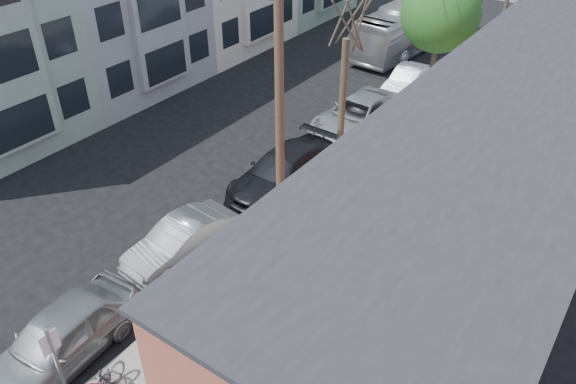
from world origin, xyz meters
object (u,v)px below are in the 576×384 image
Objects in this scene: car_3 at (358,115)px; tree_leafy_mid at (441,13)px; utility_pole_near at (278,93)px; car_4 at (407,80)px; parking_meter_far at (337,161)px; car_2 at (283,172)px; parking_meter_near at (211,264)px; bus at (412,25)px; car_1 at (181,240)px; tree_bare at (341,122)px; sign_post at (57,364)px; car_0 at (60,338)px; patron_grey at (254,346)px.

tree_leafy_mid is at bearing 61.85° from car_3.
utility_pole_near reaches higher than car_4.
car_2 is at bearing -131.61° from parking_meter_far.
parking_meter_near is 0.12× the size of bus.
parking_meter_far is (0.00, 7.45, 0.00)m from parking_meter_near.
parking_meter_near is at bearing -92.10° from tree_leafy_mid.
parking_meter_near is 15.53m from tree_leafy_mid.
car_3 is (-1.59, 8.43, -4.63)m from utility_pole_near.
tree_bare is at bearing 73.90° from car_1.
parking_meter_far is at bearing -94.17° from tree_leafy_mid.
car_3 is at bearing -122.14° from tree_leafy_mid.
car_2 is (-1.55, 11.13, -1.05)m from sign_post.
tree_bare reaches higher than car_2.
car_0 is at bearing -80.15° from bus.
tree_leafy_mid is 1.61× the size of car_1.
car_0 is (-2.00, -11.02, -2.38)m from tree_bare.
car_3 is (-1.55, 17.12, -1.06)m from sign_post.
parking_meter_far is 0.23× the size of car_2.
car_2 is at bearing 123.08° from utility_pole_near.
bus is at bearing 90.38° from car_0.
utility_pole_near is 14.59m from car_4.
tree_leafy_mid is (0.41, 11.61, -0.39)m from utility_pole_near.
utility_pole_near is 1.80× the size of car_3.
car_4 is at bearing 93.98° from car_3.
patron_grey reaches higher than car_2.
bus reaches higher than car_4.
car_4 is at bearing 96.62° from utility_pole_near.
sign_post is at bearing -89.55° from parking_meter_far.
car_1 is at bearing -92.06° from car_2.
parking_meter_far is 0.20× the size of tree_bare.
utility_pole_near reaches higher than tree_bare.
bus is (-2.32, 22.69, 0.78)m from car_1.
car_0 is 1.20× the size of car_4.
utility_pole_near is at bearing 60.42° from car_1.
tree_bare is 3.49× the size of patron_grey.
car_3 is (-2.00, -3.18, -4.24)m from tree_leafy_mid.
utility_pole_near is (0.14, -4.07, 4.43)m from parking_meter_far.
car_0 is 27.78m from bus.
parking_meter_far is 16.33m from bus.
sign_post is 22.48m from car_4.
parking_meter_near reaches higher than car_4.
tree_bare is 0.58× the size of bus.
tree_bare is 1.09× the size of car_3.
patron_grey is at bearing -71.56° from parking_meter_far.
parking_meter_far is at bearing -67.60° from car_3.
tree_bare is 1.53× the size of car_4.
tree_bare is at bearing -90.00° from tree_leafy_mid.
parking_meter_far is at bearing -71.02° from bus.
utility_pole_near is at bearing -92.02° from tree_leafy_mid.
patron_grey is at bearing -67.59° from car_3.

